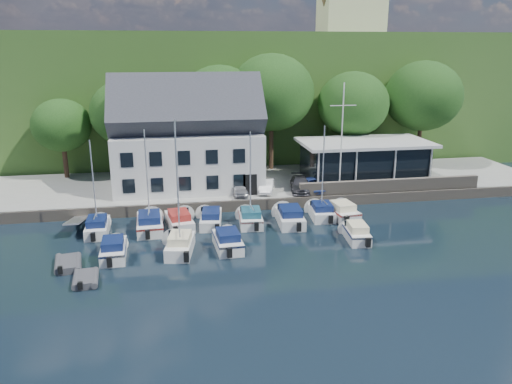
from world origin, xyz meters
TOP-DOWN VIEW (x-y plane):
  - ground at (0.00, 0.00)m, footprint 180.00×180.00m
  - quay at (0.00, 17.50)m, footprint 60.00×13.00m
  - quay_face at (0.00, 11.00)m, footprint 60.00×0.30m
  - hillside at (0.00, 62.00)m, footprint 160.00×75.00m
  - field_patch at (8.00, 70.00)m, footprint 50.00×30.00m
  - farmhouse at (22.00, 52.00)m, footprint 10.40×7.00m
  - harbor_building at (-7.00, 16.50)m, footprint 14.40×8.20m
  - club_pavilion at (11.00, 16.00)m, footprint 13.20×7.20m
  - seawall at (12.00, 11.40)m, footprint 18.00×0.50m
  - gangway at (-16.50, 9.00)m, footprint 1.20×6.00m
  - car_silver at (-2.52, 12.89)m, footprint 1.56×3.52m
  - car_white at (0.22, 13.29)m, footprint 2.17×3.82m
  - car_dgrey at (3.50, 13.14)m, footprint 2.64×4.76m
  - car_blue at (4.70, 13.04)m, footprint 2.16×3.83m
  - flagpole at (7.07, 12.03)m, footprint 2.47×0.20m
  - tree_0 at (-19.68, 22.40)m, footprint 6.08×6.08m
  - tree_1 at (-13.01, 21.52)m, footprint 7.43×7.43m
  - tree_2 at (-3.13, 22.64)m, footprint 8.46×8.46m
  - tree_3 at (2.56, 22.53)m, footprint 9.33×9.33m
  - tree_4 at (11.51, 21.22)m, footprint 7.93×7.93m
  - tree_5 at (19.90, 21.46)m, footprint 8.73×8.73m
  - boat_r1_0 at (-14.72, 7.38)m, footprint 2.00×5.80m
  - boat_r1_1 at (-10.61, 7.40)m, footprint 2.47×6.70m
  - boat_r1_2 at (-8.22, 7.80)m, footprint 2.92×6.25m
  - boat_r1_3 at (-5.60, 7.86)m, footprint 2.63×6.26m
  - boat_r1_4 at (-2.33, 7.24)m, footprint 2.42×5.43m
  - boat_r1_5 at (0.99, 7.03)m, footprint 2.63×6.72m
  - boat_r1_6 at (4.07, 7.95)m, footprint 2.50×5.56m
  - boat_r1_7 at (5.76, 7.52)m, footprint 2.77×5.79m
  - boat_r2_0 at (-12.99, 2.26)m, footprint 2.02×5.51m
  - boat_r2_1 at (-8.31, 2.27)m, footprint 2.83×5.96m
  - boat_r2_2 at (-4.82, 2.48)m, footprint 2.29×5.65m
  - boat_r2_4 at (5.18, 2.46)m, footprint 2.16×5.26m
  - dinghy_0 at (-15.89, 1.04)m, footprint 2.25×3.24m
  - dinghy_1 at (-14.38, -1.49)m, footprint 1.88×2.86m

SIDE VIEW (x-z plane):
  - ground at x=0.00m, z-range 0.00..0.00m
  - gangway at x=-16.50m, z-range -0.70..0.70m
  - dinghy_1 at x=-14.38m, z-range 0.00..0.63m
  - dinghy_0 at x=-15.89m, z-range 0.00..0.70m
  - quay at x=0.00m, z-range 0.00..1.00m
  - quay_face at x=0.00m, z-range 0.00..1.00m
  - boat_r1_3 at x=-5.60m, z-range 0.00..1.36m
  - boat_r2_4 at x=5.18m, z-range 0.00..1.41m
  - boat_r2_0 at x=-12.99m, z-range 0.00..1.46m
  - boat_r2_2 at x=-4.82m, z-range 0.00..1.47m
  - boat_r1_5 at x=0.99m, z-range 0.00..1.49m
  - boat_r1_7 at x=5.76m, z-range 0.00..1.50m
  - car_silver at x=-2.52m, z-range 1.00..2.18m
  - car_white at x=0.22m, z-range 1.00..2.19m
  - seawall at x=12.00m, z-range 1.00..2.20m
  - car_blue at x=4.70m, z-range 1.00..2.23m
  - car_dgrey at x=3.50m, z-range 1.00..2.30m
  - club_pavilion at x=11.00m, z-range 1.00..5.10m
  - boat_r1_2 at x=-8.22m, z-range 0.00..8.41m
  - boat_r1_6 at x=4.07m, z-range 0.00..8.44m
  - boat_r1_0 at x=-14.72m, z-range 0.00..8.48m
  - boat_r1_4 at x=-2.33m, z-range 0.00..8.86m
  - boat_r1_1 at x=-10.61m, z-range 0.00..9.16m
  - boat_r2_1 at x=-8.31m, z-range 0.00..9.33m
  - tree_0 at x=-19.68m, z-range 1.00..9.31m
  - harbor_building at x=-7.00m, z-range 1.00..9.70m
  - tree_1 at x=-13.01m, z-range 1.00..11.16m
  - flagpole at x=7.07m, z-range 1.00..11.29m
  - tree_4 at x=11.51m, z-range 1.00..11.84m
  - tree_2 at x=-3.13m, z-range 1.00..12.56m
  - tree_5 at x=19.90m, z-range 1.00..12.94m
  - tree_3 at x=2.56m, z-range 1.00..13.75m
  - hillside at x=0.00m, z-range 0.00..16.00m
  - field_patch at x=8.00m, z-range 16.00..16.30m
  - farmhouse at x=22.00m, z-range 16.00..24.20m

